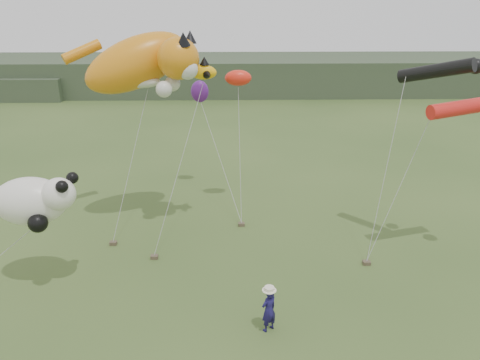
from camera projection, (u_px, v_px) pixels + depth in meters
The scene contains 9 objects.
ground at pixel (201, 331), 16.20m from camera, with size 120.00×120.00×0.00m, color #385123.
headland at pixel (195, 75), 57.03m from camera, with size 90.00×13.00×4.00m.
festival_attendant at pixel (269, 310), 15.98m from camera, with size 0.61×0.40×1.66m, color #19144C.
sandbag_anchors at pixel (172, 254), 20.92m from camera, with size 16.83×5.88×0.16m.
cat_kite at pixel (145, 63), 21.33m from camera, with size 6.63×4.00×3.84m.
fish_kite at pixel (194, 71), 21.18m from camera, with size 2.07×1.41×1.08m.
tube_kites at pixel (460, 90), 18.87m from camera, with size 4.17×3.05×2.42m.
panda_kite at pixel (35, 201), 17.78m from camera, with size 3.29×2.13×2.04m.
misc_kites at pixel (218, 85), 25.10m from camera, with size 3.32×3.34×2.18m.
Camera 1 is at (1.05, -13.19, 10.81)m, focal length 35.00 mm.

